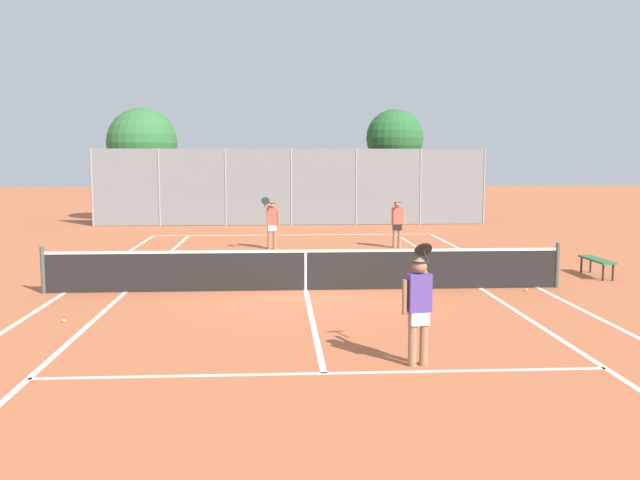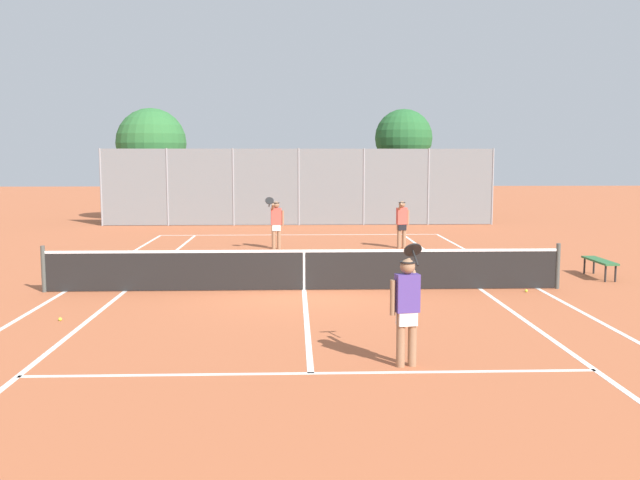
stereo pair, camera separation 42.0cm
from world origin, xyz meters
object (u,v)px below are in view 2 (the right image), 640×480
(loose_tennis_ball_2, at_px, (60,319))
(courtside_bench, at_px, (600,262))
(player_far_right, at_px, (402,222))
(player_near_side, at_px, (407,304))
(tree_behind_left, at_px, (153,145))
(loose_tennis_ball_1, at_px, (480,275))
(tree_behind_right, at_px, (405,140))
(player_far_left, at_px, (276,222))
(loose_tennis_ball_0, at_px, (526,291))
(tennis_net, at_px, (304,269))

(loose_tennis_ball_2, relative_size, courtside_bench, 0.04)
(player_far_right, xyz_separation_m, loose_tennis_ball_2, (-8.07, -10.50, -0.88))
(player_near_side, bearing_deg, tree_behind_left, 108.90)
(loose_tennis_ball_1, xyz_separation_m, tree_behind_right, (0.79, 18.05, 3.92))
(player_far_right, distance_m, tree_behind_left, 15.19)
(player_far_left, height_order, courtside_bench, player_far_left)
(courtside_bench, bearing_deg, tree_behind_left, 130.78)
(player_far_left, relative_size, courtside_bench, 1.18)
(player_far_left, relative_size, player_far_right, 1.11)
(loose_tennis_ball_0, bearing_deg, loose_tennis_ball_2, -165.47)
(loose_tennis_ball_0, relative_size, courtside_bench, 0.04)
(player_far_right, bearing_deg, tennis_net, -114.35)
(loose_tennis_ball_2, height_order, courtside_bench, courtside_bench)
(loose_tennis_ball_0, xyz_separation_m, tree_behind_right, (0.31, 20.26, 3.92))
(player_far_left, xyz_separation_m, player_far_right, (4.24, 0.04, -0.02))
(player_far_right, relative_size, loose_tennis_ball_1, 24.24)
(player_far_right, bearing_deg, loose_tennis_ball_0, -78.26)
(player_far_right, height_order, courtside_bench, player_far_right)
(player_far_right, xyz_separation_m, loose_tennis_ball_0, (1.66, -7.98, -0.88))
(tennis_net, distance_m, loose_tennis_ball_1, 4.96)
(loose_tennis_ball_2, bearing_deg, player_near_side, -27.38)
(player_near_side, relative_size, loose_tennis_ball_0, 26.88)
(player_near_side, relative_size, player_far_left, 1.00)
(loose_tennis_ball_2, xyz_separation_m, courtside_bench, (12.24, 4.41, 0.38))
(player_far_left, relative_size, tree_behind_right, 0.32)
(loose_tennis_ball_0, bearing_deg, loose_tennis_ball_1, 102.17)
(tennis_net, xyz_separation_m, courtside_bench, (7.59, 1.47, -0.10))
(tennis_net, height_order, loose_tennis_ball_0, tennis_net)
(player_far_right, height_order, tree_behind_right, tree_behind_right)
(loose_tennis_ball_2, distance_m, tree_behind_right, 25.21)
(tennis_net, bearing_deg, player_far_right, 65.65)
(player_far_right, relative_size, loose_tennis_ball_0, 24.24)
(loose_tennis_ball_0, bearing_deg, player_far_left, 126.62)
(player_far_left, xyz_separation_m, tree_behind_left, (-6.12, 10.80, 2.73))
(player_far_right, distance_m, courtside_bench, 7.40)
(player_near_side, bearing_deg, loose_tennis_ball_1, 68.00)
(loose_tennis_ball_2, bearing_deg, tennis_net, 32.31)
(player_far_left, distance_m, courtside_bench, 10.38)
(courtside_bench, xyz_separation_m, tree_behind_left, (-14.53, 16.85, 3.25))
(tennis_net, relative_size, player_near_side, 6.76)
(loose_tennis_ball_1, distance_m, loose_tennis_ball_2, 10.39)
(player_near_side, distance_m, player_far_left, 13.79)
(tree_behind_left, bearing_deg, loose_tennis_ball_2, -83.85)
(loose_tennis_ball_2, bearing_deg, player_far_right, 52.45)
(loose_tennis_ball_1, height_order, loose_tennis_ball_2, same)
(player_near_side, xyz_separation_m, loose_tennis_ball_2, (-6.07, 3.14, -0.89))
(tennis_net, distance_m, player_far_left, 7.58)
(tree_behind_left, bearing_deg, loose_tennis_ball_1, -55.06)
(loose_tennis_ball_2, bearing_deg, loose_tennis_ball_1, 27.12)
(player_far_right, bearing_deg, courtside_bench, -55.57)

